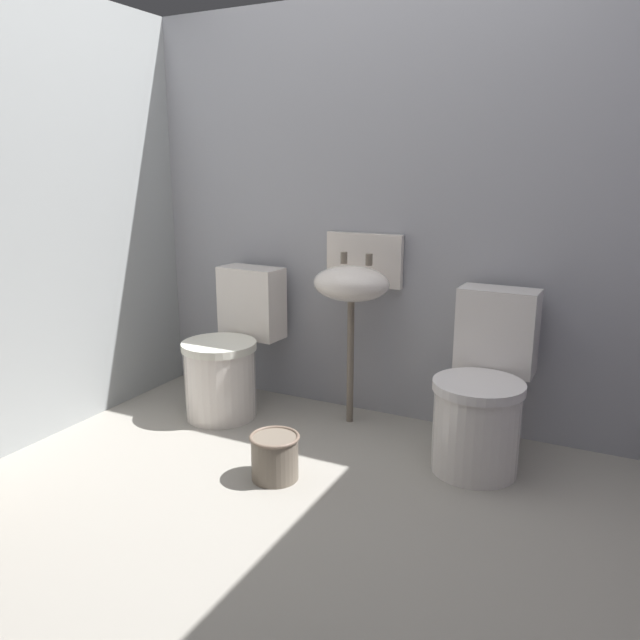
{
  "coord_description": "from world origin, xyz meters",
  "views": [
    {
      "loc": [
        1.14,
        -2.01,
        1.34
      ],
      "look_at": [
        0.0,
        0.25,
        0.7
      ],
      "focal_mm": 34.81,
      "sensor_mm": 36.0,
      "label": 1
    }
  ],
  "objects_px": {
    "toilet_right": "(483,396)",
    "sink": "(353,282)",
    "toilet_left": "(230,356)",
    "bucket": "(275,456)"
  },
  "relations": [
    {
      "from": "toilet_right",
      "to": "sink",
      "type": "relative_size",
      "value": 0.79
    },
    {
      "from": "toilet_right",
      "to": "toilet_left",
      "type": "bearing_deg",
      "value": 1.32
    },
    {
      "from": "bucket",
      "to": "toilet_right",
      "type": "bearing_deg",
      "value": 36.16
    },
    {
      "from": "toilet_right",
      "to": "bucket",
      "type": "relative_size",
      "value": 3.52
    },
    {
      "from": "toilet_right",
      "to": "bucket",
      "type": "distance_m",
      "value": 0.97
    },
    {
      "from": "toilet_left",
      "to": "bucket",
      "type": "bearing_deg",
      "value": 141.47
    },
    {
      "from": "toilet_left",
      "to": "toilet_right",
      "type": "distance_m",
      "value": 1.37
    },
    {
      "from": "toilet_left",
      "to": "bucket",
      "type": "height_order",
      "value": "toilet_left"
    },
    {
      "from": "toilet_left",
      "to": "bucket",
      "type": "distance_m",
      "value": 0.86
    },
    {
      "from": "toilet_left",
      "to": "toilet_right",
      "type": "relative_size",
      "value": 1.0
    }
  ]
}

